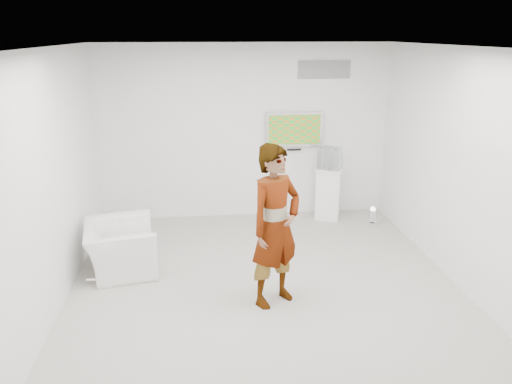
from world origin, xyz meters
TOP-DOWN VIEW (x-y plane):
  - room at (0.00, 0.00)m, footprint 5.01×5.01m
  - tv at (0.85, 2.45)m, footprint 1.00×0.08m
  - logo_decal at (1.35, 2.49)m, footprint 0.90×0.02m
  - person at (0.07, -0.58)m, footprint 0.86×0.79m
  - armchair at (-1.91, 0.48)m, footprint 1.08×1.19m
  - pedestal at (1.43, 2.16)m, footprint 0.57×0.57m
  - floor_uplight at (2.10, 1.72)m, footprint 0.23×0.23m
  - vitrine at (1.43, 2.16)m, footprint 0.47×0.47m
  - console at (1.43, 2.16)m, footprint 0.15×0.18m
  - wii_remote at (0.19, -0.31)m, footprint 0.10×0.14m

SIDE VIEW (x-z plane):
  - floor_uplight at x=2.10m, z-range 0.00..0.31m
  - armchair at x=-1.91m, z-range 0.00..0.68m
  - pedestal at x=1.43m, z-range 0.00..0.92m
  - person at x=0.07m, z-range 0.00..1.97m
  - console at x=1.43m, z-range 0.92..1.16m
  - vitrine at x=1.43m, z-range 0.92..1.26m
  - room at x=0.00m, z-range 0.00..3.00m
  - tv at x=0.85m, z-range 1.25..1.85m
  - wii_remote at x=0.19m, z-range 1.76..1.79m
  - logo_decal at x=1.35m, z-range 2.40..2.70m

